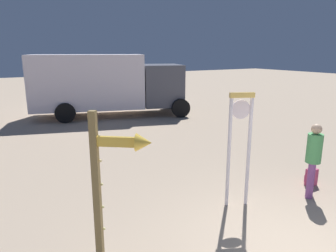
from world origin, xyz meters
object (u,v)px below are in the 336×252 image
at_px(standing_clock, 240,139).
at_px(box_truck_near, 105,83).
at_px(arrow_sign, 114,171).
at_px(backpack, 311,177).
at_px(person_near_clock, 313,157).

distance_m(standing_clock, box_truck_near, 10.25).
height_order(standing_clock, arrow_sign, standing_clock).
xyz_separation_m(arrow_sign, backpack, (5.05, 0.35, -1.31)).
bearing_deg(arrow_sign, backpack, 3.96).
distance_m(arrow_sign, backpack, 5.23).
height_order(arrow_sign, backpack, arrow_sign).
relative_size(backpack, box_truck_near, 0.05).
xyz_separation_m(person_near_clock, backpack, (0.56, 0.36, -0.72)).
relative_size(standing_clock, backpack, 5.72).
height_order(person_near_clock, backpack, person_near_clock).
relative_size(arrow_sign, person_near_clock, 1.43).
distance_m(arrow_sign, box_truck_near, 11.33).
bearing_deg(box_truck_near, backpack, -81.92).
bearing_deg(backpack, box_truck_near, 98.08).
xyz_separation_m(standing_clock, person_near_clock, (1.65, -0.54, -0.52)).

